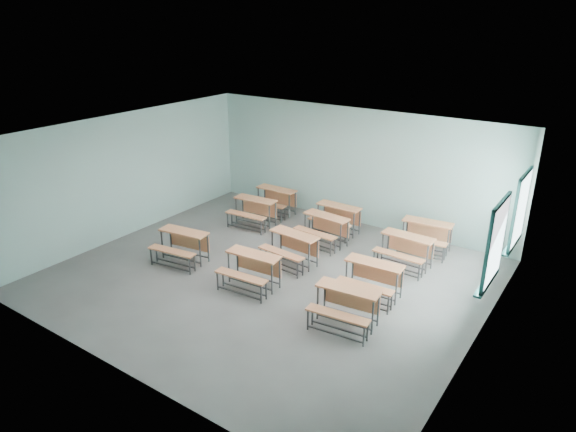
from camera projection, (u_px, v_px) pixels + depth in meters
name	position (u px, v px, depth m)	size (l,w,h in m)	color
room	(272.00, 210.00, 10.90)	(9.04, 8.04, 3.24)	slate
desk_unit_r0c0	(182.00, 242.00, 12.02)	(1.30, 0.96, 0.75)	#C97448
desk_unit_r0c1	(251.00, 266.00, 10.89)	(1.26, 0.89, 0.75)	#C97448
desk_unit_r0c2	(346.00, 302.00, 9.53)	(1.28, 0.92, 0.75)	#C97448
desk_unit_r1c1	(292.00, 244.00, 11.89)	(1.27, 0.91, 0.75)	#C97448
desk_unit_r1c2	(372.00, 275.00, 10.50)	(1.24, 0.87, 0.75)	#C97448
desk_unit_r2c0	(253.00, 208.00, 14.09)	(1.25, 0.89, 0.75)	#C97448
desk_unit_r2c1	(324.00, 226.00, 12.94)	(1.27, 0.91, 0.75)	#C97448
desk_unit_r2c2	(405.00, 247.00, 11.78)	(1.22, 0.84, 0.75)	#C97448
desk_unit_r3c0	(274.00, 197.00, 14.91)	(1.21, 0.82, 0.75)	#C97448
desk_unit_r3c1	(337.00, 215.00, 13.60)	(1.22, 0.83, 0.75)	#C97448
desk_unit_r3c2	(426.00, 232.00, 12.55)	(1.27, 0.92, 0.75)	#C97448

